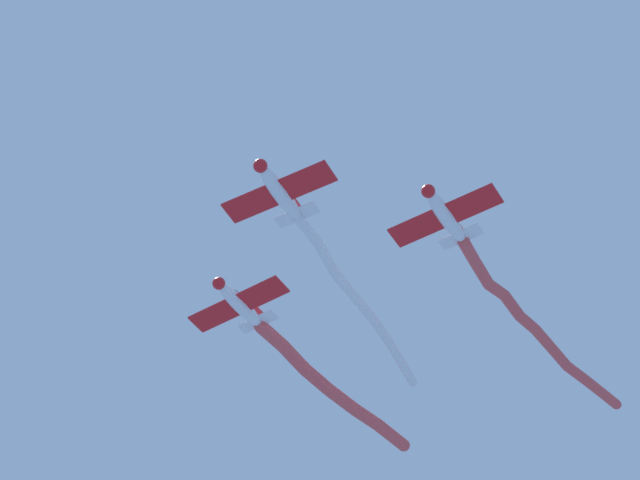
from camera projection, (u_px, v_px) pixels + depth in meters
airplane_lead at (279, 191)px, 66.41m from camera, size 6.31×6.22×1.82m
smoke_trail_lead at (362, 307)px, 74.70m from camera, size 13.31×15.47×2.90m
airplane_left_wing at (445, 215)px, 67.67m from camera, size 6.11×6.41×1.82m
smoke_trail_left_wing at (540, 333)px, 78.37m from camera, size 20.54×17.47×5.52m
airplane_right_wing at (239, 303)px, 73.27m from camera, size 5.98×6.52×1.82m
smoke_trail_right_wing at (334, 390)px, 79.21m from camera, size 14.57×10.90×1.43m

